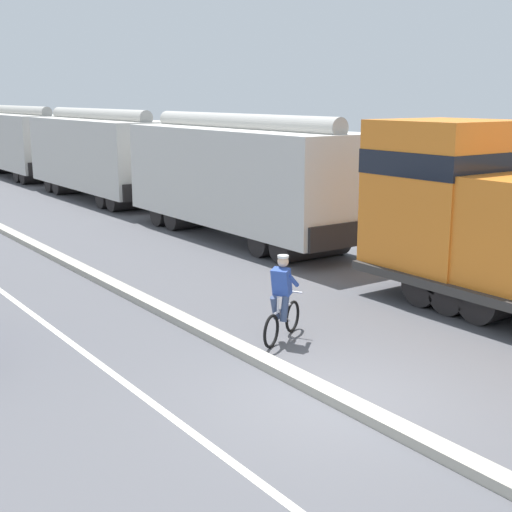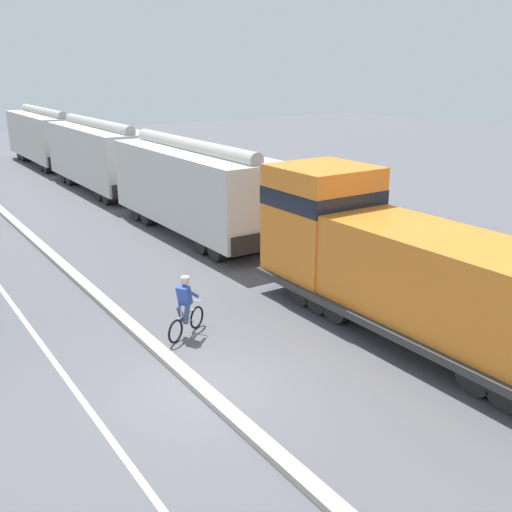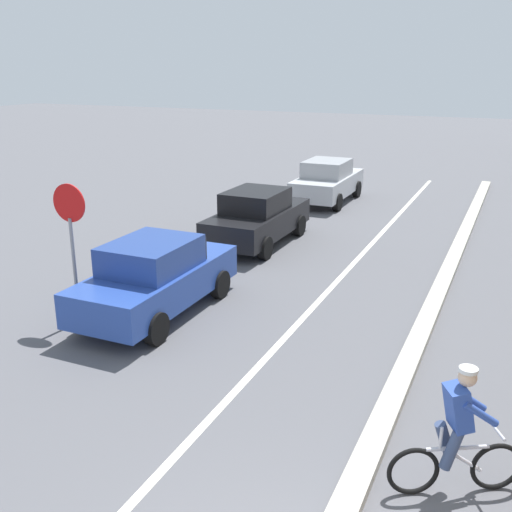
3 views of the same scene
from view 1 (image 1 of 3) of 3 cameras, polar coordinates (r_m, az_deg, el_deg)
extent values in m
plane|color=#56565B|center=(11.63, 6.23, -11.44)|extent=(120.00, 120.00, 0.00)
cube|color=#B2AD9E|center=(16.28, -7.92, -4.07)|extent=(0.36, 36.00, 0.16)
cube|color=silver|center=(15.41, -15.88, -5.71)|extent=(0.14, 36.00, 0.01)
cube|color=orange|center=(17.45, 14.75, 4.73)|extent=(2.80, 2.80, 3.50)
cube|color=black|center=(17.36, 14.90, 7.31)|extent=(2.83, 2.83, 0.56)
cylinder|color=black|center=(17.56, 15.41, -1.75)|extent=(2.40, 1.00, 1.00)
cylinder|color=black|center=(17.08, 17.48, -2.28)|extent=(2.40, 1.00, 1.00)
cylinder|color=black|center=(16.63, 19.67, -2.84)|extent=(2.40, 1.00, 1.00)
cube|color=beige|center=(23.88, -1.34, 6.46)|extent=(2.90, 10.40, 3.10)
cylinder|color=#ACA9A3|center=(23.75, -1.36, 10.61)|extent=(0.60, 9.88, 0.60)
cube|color=black|center=(28.49, -7.27, 4.95)|extent=(2.61, 0.10, 0.70)
cube|color=black|center=(19.97, 7.16, 1.65)|extent=(2.61, 0.10, 0.70)
cylinder|color=black|center=(27.29, -5.77, 3.58)|extent=(2.46, 0.90, 0.90)
cylinder|color=black|center=(26.35, -4.58, 3.28)|extent=(2.46, 0.90, 0.90)
cylinder|color=black|center=(22.00, 2.59, 1.43)|extent=(2.46, 0.90, 0.90)
cylinder|color=black|center=(21.16, 4.43, 0.95)|extent=(2.46, 0.90, 0.90)
cube|color=beige|center=(34.07, -12.44, 8.04)|extent=(2.90, 10.40, 3.10)
cylinder|color=#A5A39C|center=(33.99, -12.58, 10.94)|extent=(0.60, 9.88, 0.60)
cube|color=black|center=(39.05, -15.42, 6.67)|extent=(2.61, 0.10, 0.70)
cube|color=black|center=(29.46, -8.29, 5.17)|extent=(2.61, 0.10, 0.70)
cylinder|color=black|center=(37.72, -14.59, 5.75)|extent=(2.46, 0.90, 0.90)
cylinder|color=black|center=(36.70, -13.97, 5.61)|extent=(2.46, 0.90, 0.90)
cylinder|color=black|center=(31.82, -10.39, 4.74)|extent=(2.46, 0.90, 0.90)
cylinder|color=black|center=(30.84, -9.52, 4.52)|extent=(2.46, 0.90, 0.90)
cube|color=beige|center=(44.96, -18.35, 8.75)|extent=(2.90, 10.40, 3.10)
cylinder|color=#A19F98|center=(44.89, -18.51, 10.95)|extent=(0.60, 9.88, 0.60)
cube|color=black|center=(40.08, -15.97, 6.78)|extent=(2.61, 0.10, 0.70)
cylinder|color=black|center=(48.69, -19.55, 6.91)|extent=(2.46, 0.90, 0.90)
cylinder|color=black|center=(47.63, -19.18, 6.83)|extent=(2.46, 0.90, 0.90)
cylinder|color=black|center=(42.55, -17.11, 6.35)|extent=(2.46, 0.90, 0.90)
cylinder|color=black|center=(41.51, -16.62, 6.23)|extent=(2.46, 0.90, 0.90)
torus|color=black|center=(14.65, 2.93, -4.85)|extent=(0.61, 0.37, 0.66)
torus|color=black|center=(13.73, 1.23, -6.04)|extent=(0.61, 0.37, 0.66)
cylinder|color=silver|center=(14.10, 2.12, -4.27)|extent=(0.71, 0.43, 0.05)
cylinder|color=silver|center=(14.24, 2.27, -4.85)|extent=(0.44, 0.28, 0.36)
cylinder|color=silver|center=(13.86, 1.76, -3.92)|extent=(0.04, 0.04, 0.30)
cylinder|color=silver|center=(14.42, 2.83, -2.85)|extent=(0.26, 0.44, 0.04)
cylinder|color=#38476B|center=(14.02, 1.55, -4.15)|extent=(0.33, 0.27, 0.52)
cylinder|color=#38476B|center=(13.94, 2.30, -4.25)|extent=(0.30, 0.25, 0.52)
cube|color=#2D4CA5|center=(13.90, 2.05, -2.07)|extent=(0.45, 0.46, 0.57)
sphere|color=beige|center=(13.87, 2.18, -0.45)|extent=(0.22, 0.22, 0.22)
cylinder|color=white|center=(13.84, 2.19, -0.05)|extent=(0.22, 0.22, 0.05)
cylinder|color=#2D4CA5|center=(14.14, 1.78, -1.82)|extent=(0.45, 0.30, 0.36)
cylinder|color=#2D4CA5|center=(14.01, 2.98, -1.96)|extent=(0.45, 0.30, 0.36)
camera|label=2|loc=(4.06, 125.76, 29.57)|focal=42.00mm
camera|label=3|loc=(9.45, 30.07, 12.99)|focal=42.00mm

